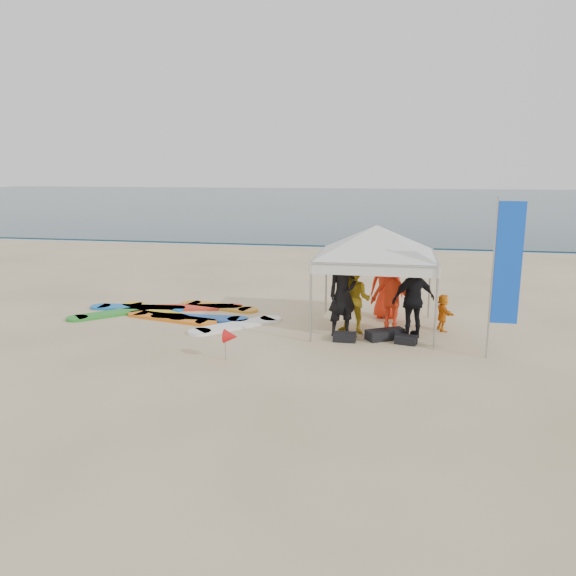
# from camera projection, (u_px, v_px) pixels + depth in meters

# --- Properties ---
(ground) EXTENTS (120.00, 120.00, 0.00)m
(ground) POSITION_uv_depth(u_px,v_px,m) (277.00, 384.00, 9.97)
(ground) COLOR beige
(ground) RESTS_ON ground
(ocean) EXTENTS (160.00, 84.00, 0.08)m
(ocean) POSITION_uv_depth(u_px,v_px,m) (382.00, 201.00, 67.56)
(ocean) COLOR #0C2633
(ocean) RESTS_ON ground
(shoreline_foam) EXTENTS (160.00, 1.20, 0.01)m
(shoreline_foam) POSITION_uv_depth(u_px,v_px,m) (355.00, 247.00, 27.44)
(shoreline_foam) COLOR silver
(shoreline_foam) RESTS_ON ground
(person_black_a) EXTENTS (0.84, 0.78, 1.93)m
(person_black_a) POSITION_uv_depth(u_px,v_px,m) (343.00, 294.00, 12.73)
(person_black_a) COLOR black
(person_black_a) RESTS_ON ground
(person_yellow) EXTENTS (0.89, 0.76, 1.59)m
(person_yellow) POSITION_uv_depth(u_px,v_px,m) (354.00, 300.00, 12.94)
(person_yellow) COLOR #BB961A
(person_yellow) RESTS_ON ground
(person_orange_a) EXTENTS (1.28, 1.00, 1.75)m
(person_orange_a) POSITION_uv_depth(u_px,v_px,m) (393.00, 294.00, 13.19)
(person_orange_a) COLOR red
(person_orange_a) RESTS_ON ground
(person_black_b) EXTENTS (1.11, 0.84, 1.75)m
(person_black_b) POSITION_uv_depth(u_px,v_px,m) (413.00, 300.00, 12.58)
(person_black_b) COLOR black
(person_black_b) RESTS_ON ground
(person_orange_b) EXTENTS (0.83, 0.55, 1.68)m
(person_orange_b) POSITION_uv_depth(u_px,v_px,m) (387.00, 286.00, 14.26)
(person_orange_b) COLOR red
(person_orange_b) RESTS_ON ground
(person_seated) EXTENTS (0.47, 0.86, 0.88)m
(person_seated) POSITION_uv_depth(u_px,v_px,m) (443.00, 313.00, 13.21)
(person_seated) COLOR orange
(person_seated) RESTS_ON ground
(canopy_tent) EXTENTS (3.76, 3.76, 2.84)m
(canopy_tent) POSITION_uv_depth(u_px,v_px,m) (377.00, 226.00, 12.94)
(canopy_tent) COLOR #A5A5A8
(canopy_tent) RESTS_ON ground
(feather_flag) EXTENTS (0.55, 0.04, 3.25)m
(feather_flag) POSITION_uv_depth(u_px,v_px,m) (506.00, 265.00, 10.94)
(feather_flag) COLOR #A5A5A8
(feather_flag) RESTS_ON ground
(marker_pennant) EXTENTS (0.28, 0.28, 0.64)m
(marker_pennant) POSITION_uv_depth(u_px,v_px,m) (231.00, 337.00, 11.13)
(marker_pennant) COLOR #A5A5A8
(marker_pennant) RESTS_ON ground
(gear_pile) EXTENTS (1.85, 0.93, 0.22)m
(gear_pile) POSITION_uv_depth(u_px,v_px,m) (378.00, 336.00, 12.53)
(gear_pile) COLOR black
(gear_pile) RESTS_ON ground
(surfboard_spread) EXTENTS (5.23, 3.11, 0.07)m
(surfboard_spread) POSITION_uv_depth(u_px,v_px,m) (177.00, 313.00, 14.76)
(surfboard_spread) COLOR white
(surfboard_spread) RESTS_ON ground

